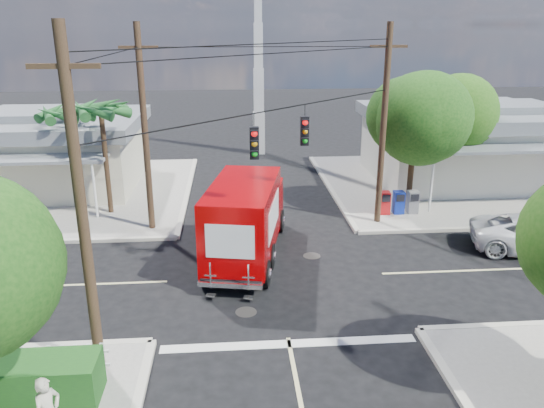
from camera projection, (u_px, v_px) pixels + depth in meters
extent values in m
plane|color=black|center=(276.00, 278.00, 19.58)|extent=(120.00, 120.00, 0.00)
cube|color=gray|center=(448.00, 184.00, 30.77)|extent=(14.00, 14.00, 0.14)
cube|color=beige|center=(329.00, 187.00, 30.24)|extent=(0.25, 14.00, 0.14)
cube|color=beige|center=(509.00, 228.00, 24.16)|extent=(14.00, 0.25, 0.14)
cube|color=gray|center=(60.00, 193.00, 29.10)|extent=(14.00, 14.00, 0.14)
cube|color=beige|center=(188.00, 190.00, 29.63)|extent=(0.25, 14.00, 0.14)
cube|color=beige|center=(10.00, 243.00, 22.50)|extent=(14.00, 0.25, 0.14)
cube|color=beige|center=(260.00, 195.00, 29.01)|extent=(0.12, 12.00, 0.01)
cube|color=beige|center=(535.00, 268.00, 20.33)|extent=(12.00, 0.12, 0.01)
cube|color=silver|center=(289.00, 344.00, 15.52)|extent=(7.50, 0.40, 0.01)
cube|color=silver|center=(469.00, 150.00, 31.26)|extent=(11.00, 8.00, 3.40)
cube|color=gray|center=(474.00, 115.00, 30.60)|extent=(11.80, 8.80, 0.70)
cube|color=gray|center=(475.00, 107.00, 30.44)|extent=(6.05, 4.40, 0.50)
cube|color=gray|center=(515.00, 149.00, 26.25)|extent=(9.90, 1.80, 0.15)
cylinder|color=silver|center=(432.00, 183.00, 25.62)|extent=(0.12, 0.12, 2.90)
cube|color=beige|center=(46.00, 158.00, 29.91)|extent=(10.00, 8.00, 3.20)
cube|color=gray|center=(41.00, 123.00, 29.28)|extent=(10.80, 8.80, 0.70)
cube|color=gray|center=(40.00, 114.00, 29.12)|extent=(5.50, 4.40, 0.50)
cube|color=gray|center=(9.00, 160.00, 24.93)|extent=(9.00, 1.80, 0.15)
cylinder|color=silver|center=(95.00, 190.00, 24.91)|extent=(0.12, 0.12, 2.70)
cube|color=silver|center=(259.00, 133.00, 38.01)|extent=(0.80, 0.80, 3.00)
cube|color=silver|center=(259.00, 90.00, 37.05)|extent=(0.70, 0.70, 3.00)
cube|color=silver|center=(258.00, 46.00, 36.08)|extent=(0.60, 0.60, 3.00)
cylinder|color=#422D1C|center=(411.00, 169.00, 25.84)|extent=(0.28, 0.28, 4.10)
sphere|color=#154611|center=(416.00, 117.00, 25.01)|extent=(4.10, 4.10, 4.10)
sphere|color=#154611|center=(406.00, 111.00, 25.09)|extent=(3.33, 3.33, 3.33)
sphere|color=#154611|center=(425.00, 120.00, 24.80)|extent=(3.58, 3.58, 3.58)
cylinder|color=#422D1C|center=(445.00, 162.00, 28.19)|extent=(0.28, 0.28, 3.58)
sphere|color=#205812|center=(449.00, 120.00, 27.47)|extent=(3.58, 3.58, 3.58)
sphere|color=#205812|center=(441.00, 115.00, 27.56)|extent=(2.91, 2.91, 2.91)
sphere|color=#205812|center=(458.00, 123.00, 27.25)|extent=(3.14, 3.14, 3.14)
cylinder|color=#422D1C|center=(106.00, 162.00, 25.24)|extent=(0.24, 0.24, 5.00)
cone|color=#215B26|center=(120.00, 107.00, 24.47)|extent=(0.50, 2.06, 0.98)
cone|color=#215B26|center=(116.00, 105.00, 25.11)|extent=(1.92, 1.68, 0.98)
cone|color=#215B26|center=(100.00, 105.00, 25.22)|extent=(2.12, 0.95, 0.98)
cone|color=#215B26|center=(85.00, 107.00, 24.71)|extent=(1.34, 2.07, 0.98)
cone|color=#215B26|center=(80.00, 109.00, 23.97)|extent=(1.34, 2.07, 0.98)
cone|color=#215B26|center=(91.00, 111.00, 23.56)|extent=(2.12, 0.95, 0.98)
cone|color=#215B26|center=(110.00, 110.00, 23.78)|extent=(1.92, 1.68, 0.98)
cylinder|color=#422D1C|center=(72.00, 160.00, 26.57)|extent=(0.24, 0.24, 4.60)
cone|color=#215B26|center=(85.00, 112.00, 25.87)|extent=(0.50, 2.06, 0.98)
cone|color=#215B26|center=(82.00, 109.00, 26.50)|extent=(1.92, 1.68, 0.98)
cone|color=#215B26|center=(67.00, 109.00, 26.61)|extent=(2.12, 0.95, 0.98)
cone|color=#215B26|center=(52.00, 111.00, 26.10)|extent=(1.34, 2.07, 0.98)
cone|color=#215B26|center=(47.00, 113.00, 25.37)|extent=(1.34, 2.07, 0.98)
cone|color=#215B26|center=(57.00, 115.00, 24.95)|extent=(2.12, 0.95, 0.98)
cone|color=#215B26|center=(74.00, 114.00, 25.18)|extent=(1.92, 1.68, 0.98)
cylinder|color=#473321|center=(82.00, 215.00, 12.83)|extent=(0.28, 0.28, 9.00)
cube|color=#473321|center=(64.00, 66.00, 11.70)|extent=(1.60, 0.12, 0.12)
cylinder|color=#473321|center=(383.00, 129.00, 23.43)|extent=(0.28, 0.28, 9.00)
cube|color=#473321|center=(389.00, 46.00, 22.31)|extent=(1.60, 0.12, 0.12)
cylinder|color=#473321|center=(145.00, 132.00, 22.64)|extent=(0.28, 0.28, 9.00)
cube|color=#473321|center=(138.00, 47.00, 21.52)|extent=(1.60, 0.12, 0.12)
cylinder|color=black|center=(277.00, 109.00, 17.58)|extent=(10.43, 10.43, 0.04)
cube|color=black|center=(254.00, 143.00, 17.07)|extent=(0.30, 0.24, 1.05)
sphere|color=red|center=(254.00, 134.00, 16.83)|extent=(0.20, 0.20, 0.20)
cube|color=black|center=(305.00, 131.00, 19.01)|extent=(0.30, 0.24, 1.05)
sphere|color=red|center=(305.00, 122.00, 18.77)|extent=(0.20, 0.20, 0.20)
cube|color=silver|center=(103.00, 360.00, 13.71)|extent=(0.09, 0.06, 1.00)
cube|color=red|center=(384.00, 203.00, 25.65)|extent=(0.50, 0.50, 1.10)
cube|color=#0E2495|center=(398.00, 202.00, 25.70)|extent=(0.50, 0.50, 1.10)
cube|color=slate|center=(413.00, 202.00, 25.75)|extent=(0.50, 0.50, 1.10)
cube|color=black|center=(247.00, 243.00, 21.39)|extent=(3.47, 7.49, 0.23)
cube|color=#AC0001|center=(257.00, 203.00, 23.80)|extent=(2.48, 1.97, 2.04)
cube|color=black|center=(259.00, 191.00, 24.29)|extent=(1.95, 0.60, 0.88)
cube|color=silver|center=(259.00, 211.00, 24.79)|extent=(2.11, 0.52, 0.32)
cube|color=#AC0001|center=(243.00, 218.00, 20.16)|extent=(3.29, 5.71, 2.68)
cube|color=white|center=(274.00, 216.00, 19.99)|extent=(0.65, 3.27, 1.20)
cube|color=white|center=(213.00, 213.00, 20.24)|extent=(0.65, 3.27, 1.20)
cube|color=white|center=(230.00, 242.00, 17.57)|extent=(1.64, 0.34, 1.20)
cube|color=silver|center=(230.00, 285.00, 17.95)|extent=(2.22, 0.65, 0.17)
cube|color=silver|center=(210.00, 276.00, 17.78)|extent=(0.42, 0.13, 0.93)
cube|color=silver|center=(249.00, 277.00, 17.65)|extent=(0.42, 0.13, 0.93)
cylinder|color=black|center=(233.00, 219.00, 24.02)|extent=(0.48, 1.06, 1.02)
cylinder|color=black|center=(280.00, 221.00, 23.80)|extent=(0.48, 1.06, 1.02)
cylinder|color=black|center=(206.00, 271.00, 18.97)|extent=(0.48, 1.06, 1.02)
cylinder|color=black|center=(265.00, 274.00, 18.75)|extent=(0.48, 1.06, 1.02)
imported|color=silver|center=(540.00, 235.00, 21.59)|extent=(5.79, 3.79, 1.48)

